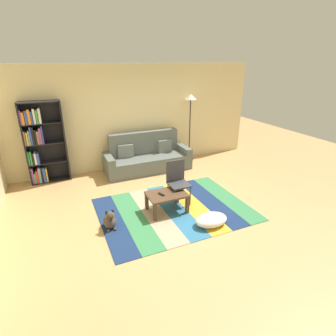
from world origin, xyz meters
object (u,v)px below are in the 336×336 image
bookshelf (40,144)px  coffee_table (167,197)px  folding_chair (177,179)px  pouf (211,220)px  dog (110,220)px  tv_remote (161,194)px  couch (147,158)px  standing_lamp (190,106)px

bookshelf → coffee_table: size_ratio=2.57×
bookshelf → folding_chair: size_ratio=2.14×
pouf → dog: dog is taller
coffee_table → tv_remote: bearing=-178.0°
couch → dog: (-1.53, -2.31, -0.18)m
couch → coffee_table: 2.23m
bookshelf → tv_remote: bearing=-50.9°
pouf → folding_chair: 1.12m
couch → standing_lamp: size_ratio=1.19×
couch → tv_remote: 2.26m
standing_lamp → couch: bearing=-170.8°
tv_remote → bookshelf: bearing=109.4°
couch → bookshelf: bookshelf is taller
pouf → dog: 1.80m
folding_chair → coffee_table: bearing=-84.5°
bookshelf → tv_remote: (2.02, -2.48, -0.57)m
couch → pouf: bearing=-87.1°
bookshelf → pouf: bookshelf is taller
pouf → tv_remote: (-0.65, 0.76, 0.29)m
tv_remote → folding_chair: 0.55m
bookshelf → standing_lamp: 3.96m
pouf → tv_remote: tv_remote is taller
standing_lamp → folding_chair: standing_lamp is taller
coffee_table → tv_remote: size_ratio=4.99×
coffee_table → standing_lamp: 3.26m
tv_remote → dog: bearing=166.5°
couch → dog: 2.78m
coffee_table → tv_remote: 0.14m
couch → dog: size_ratio=5.69×
couch → folding_chair: (-0.04, -1.94, 0.20)m
bookshelf → standing_lamp: bearing=-0.8°
bookshelf → dog: 2.89m
couch → bookshelf: bearing=173.6°
bookshelf → tv_remote: size_ratio=12.84×
dog → tv_remote: 1.07m
dog → folding_chair: bearing=14.1°
pouf → tv_remote: size_ratio=4.05×
coffee_table → folding_chair: size_ratio=0.83×
couch → dog: couch is taller
bookshelf → standing_lamp: bookshelf is taller
bookshelf → couch: bearing=-6.4°
standing_lamp → bookshelf: bearing=179.2°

